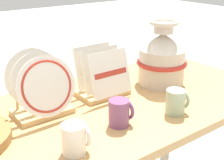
% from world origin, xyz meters
% --- Properties ---
extents(display_table, '(1.54, 0.75, 0.64)m').
position_xyz_m(display_table, '(0.00, 0.00, 0.58)').
color(display_table, tan).
rests_on(display_table, ground_plane).
extents(ceramic_vase, '(0.25, 0.25, 0.32)m').
position_xyz_m(ceramic_vase, '(0.34, 0.04, 0.78)').
color(ceramic_vase, beige).
rests_on(ceramic_vase, display_table).
extents(dish_rack_round_plates, '(0.24, 0.19, 0.25)m').
position_xyz_m(dish_rack_round_plates, '(-0.28, 0.08, 0.74)').
color(dish_rack_round_plates, tan).
rests_on(dish_rack_round_plates, display_table).
extents(dish_rack_square_plates, '(0.23, 0.18, 0.22)m').
position_xyz_m(dish_rack_square_plates, '(0.02, 0.10, 0.72)').
color(dish_rack_square_plates, tan).
rests_on(dish_rack_square_plates, display_table).
extents(mug_cream_glaze, '(0.09, 0.08, 0.10)m').
position_xyz_m(mug_cream_glaze, '(-0.31, -0.22, 0.70)').
color(mug_cream_glaze, silver).
rests_on(mug_cream_glaze, display_table).
extents(mug_sage_glaze, '(0.09, 0.08, 0.10)m').
position_xyz_m(mug_sage_glaze, '(0.15, -0.23, 0.70)').
color(mug_sage_glaze, '#9EB28E').
rests_on(mug_sage_glaze, display_table).
extents(mug_plum_glaze, '(0.09, 0.08, 0.10)m').
position_xyz_m(mug_plum_glaze, '(-0.09, -0.17, 0.70)').
color(mug_plum_glaze, '#7A4770').
rests_on(mug_plum_glaze, display_table).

